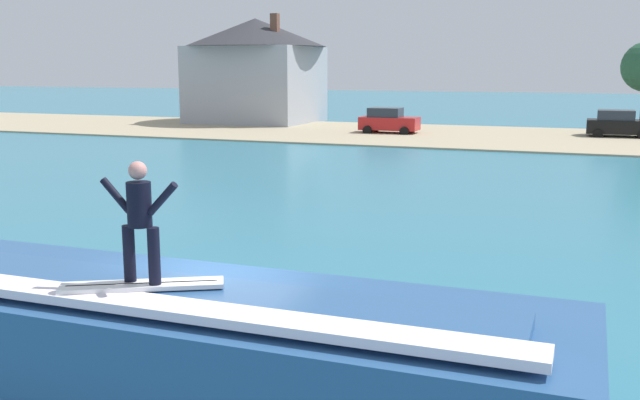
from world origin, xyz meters
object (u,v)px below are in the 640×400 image
wave_crest (191,346)px  car_near_shore (388,121)px  surfboard (142,285)px  house_with_chimney (256,66)px  surfer (140,216)px  car_far_shore (619,124)px

wave_crest → car_near_shore: (-8.36, 41.13, 0.09)m
wave_crest → surfboard: bearing=-125.6°
wave_crest → house_with_chimney: house_with_chimney is taller
surfboard → surfer: size_ratio=1.27×
surfer → car_far_shore: size_ratio=0.38×
wave_crest → house_with_chimney: bearing=114.5°
wave_crest → surfboard: size_ratio=5.20×
surfboard → car_far_shore: surfboard is taller
surfboard → house_with_chimney: (-21.21, 47.93, 2.93)m
surfboard → wave_crest: bearing=54.4°
surfboard → house_with_chimney: 52.49m
wave_crest → car_far_shore: car_far_shore is taller
car_far_shore → house_with_chimney: house_with_chimney is taller
surfer → car_near_shore: (-7.97, 41.64, -1.84)m
surfboard → car_far_shore: bearing=80.8°
wave_crest → car_far_shore: 44.31m
wave_crest → surfboard: (-0.38, -0.53, 0.99)m
surfer → car_far_shore: surfer is taller
car_near_shore → house_with_chimney: bearing=154.6°
car_near_shore → house_with_chimney: (-13.23, 6.27, 3.84)m
car_near_shore → car_far_shore: (15.12, 2.66, 0.00)m
house_with_chimney → car_near_shore: bearing=-25.4°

